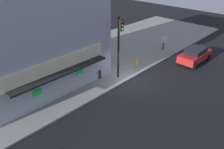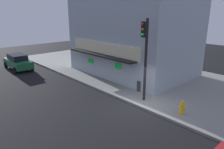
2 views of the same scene
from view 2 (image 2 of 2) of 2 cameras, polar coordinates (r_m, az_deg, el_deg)
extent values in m
plane|color=black|center=(13.68, 7.45, -9.12)|extent=(61.81, 61.81, 0.00)
cube|color=gray|center=(17.93, 18.99, -3.22)|extent=(41.21, 11.04, 0.16)
cube|color=#9EA8B2|center=(20.42, 5.86, 13.03)|extent=(10.93, 7.42, 8.91)
cube|color=beige|center=(17.99, -2.47, 7.12)|extent=(8.31, 0.16, 1.04)
cube|color=black|center=(17.87, -3.31, 5.39)|extent=(7.87, 0.90, 0.12)
cube|color=#19E53F|center=(19.74, -5.90, 3.67)|extent=(0.66, 0.08, 0.39)
cube|color=#19E53F|center=(16.91, 1.67, 2.34)|extent=(0.63, 0.08, 0.45)
cylinder|color=black|center=(13.68, 9.17, 3.61)|extent=(0.18, 0.18, 5.42)
cube|color=black|center=(13.17, 8.89, 12.10)|extent=(0.32, 0.28, 0.95)
sphere|color=maroon|center=(13.03, 8.53, 13.39)|extent=(0.18, 0.18, 0.18)
sphere|color=brown|center=(13.05, 8.47, 12.07)|extent=(0.18, 0.18, 0.18)
sphere|color=#1ED83F|center=(13.08, 8.41, 10.77)|extent=(0.18, 0.18, 0.18)
cylinder|color=gold|center=(13.07, 18.59, -8.85)|extent=(0.27, 0.27, 0.65)
sphere|color=gold|center=(12.91, 18.76, -7.25)|extent=(0.23, 0.23, 0.23)
cylinder|color=gold|center=(13.14, 17.87, -8.48)|extent=(0.12, 0.10, 0.10)
cylinder|color=gold|center=(12.98, 19.35, -8.96)|extent=(0.12, 0.10, 0.10)
cylinder|color=#2D2D2D|center=(15.96, 7.61, -3.07)|extent=(0.45, 0.45, 0.80)
cube|color=#1E6038|center=(24.42, -24.31, 2.88)|extent=(4.36, 1.70, 0.72)
cube|color=black|center=(24.29, -24.49, 4.36)|extent=(2.36, 1.42, 0.58)
cylinder|color=black|center=(23.36, -21.05, 1.77)|extent=(0.64, 0.22, 0.64)
cylinder|color=black|center=(22.85, -24.96, 0.98)|extent=(0.64, 0.22, 0.64)
cylinder|color=black|center=(26.17, -23.55, 3.02)|extent=(0.64, 0.22, 0.64)
cylinder|color=black|center=(25.70, -27.07, 2.34)|extent=(0.64, 0.22, 0.64)
camera|label=1|loc=(21.55, -49.10, 21.81)|focal=35.63mm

